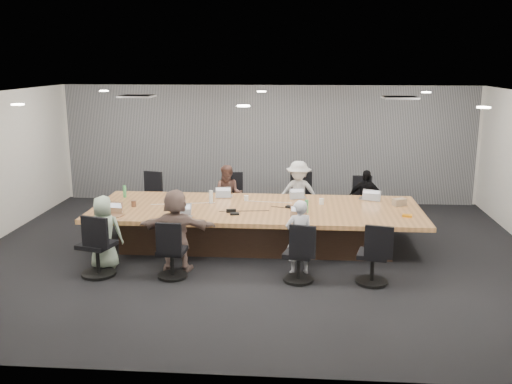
# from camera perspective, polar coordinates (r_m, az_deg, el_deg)

# --- Properties ---
(floor) EXTENTS (10.00, 8.00, 0.00)m
(floor) POSITION_cam_1_polar(r_m,az_deg,el_deg) (10.22, -0.18, -6.25)
(floor) COLOR black
(floor) RESTS_ON ground
(ceiling) EXTENTS (10.00, 8.00, 0.00)m
(ceiling) POSITION_cam_1_polar(r_m,az_deg,el_deg) (9.66, -0.19, 9.62)
(ceiling) COLOR white
(ceiling) RESTS_ON wall_back
(wall_back) EXTENTS (10.00, 0.00, 2.80)m
(wall_back) POSITION_cam_1_polar(r_m,az_deg,el_deg) (13.78, 1.17, 4.81)
(wall_back) COLOR beige
(wall_back) RESTS_ON ground
(wall_front) EXTENTS (10.00, 0.00, 2.80)m
(wall_front) POSITION_cam_1_polar(r_m,az_deg,el_deg) (6.00, -3.30, -6.26)
(wall_front) COLOR beige
(wall_front) RESTS_ON ground
(curtain) EXTENTS (9.80, 0.04, 2.80)m
(curtain) POSITION_cam_1_polar(r_m,az_deg,el_deg) (13.70, 1.15, 4.76)
(curtain) COLOR slate
(curtain) RESTS_ON ground
(conference_table) EXTENTS (6.00, 2.20, 0.74)m
(conference_table) POSITION_cam_1_polar(r_m,az_deg,el_deg) (10.57, 0.04, -3.30)
(conference_table) COLOR #362318
(conference_table) RESTS_ON ground
(chair_0) EXTENTS (0.67, 0.67, 0.80)m
(chair_0) POSITION_cam_1_polar(r_m,az_deg,el_deg) (12.58, -10.14, -0.83)
(chair_0) COLOR black
(chair_0) RESTS_ON ground
(chair_1) EXTENTS (0.61, 0.61, 0.82)m
(chair_1) POSITION_cam_1_polar(r_m,az_deg,el_deg) (12.27, -2.56, -0.95)
(chair_1) COLOR black
(chair_1) RESTS_ON ground
(chair_2) EXTENTS (0.70, 0.70, 0.86)m
(chair_2) POSITION_cam_1_polar(r_m,az_deg,el_deg) (12.17, 4.26, -0.99)
(chair_2) COLOR black
(chair_2) RESTS_ON ground
(chair_3) EXTENTS (0.54, 0.54, 0.75)m
(chair_3) POSITION_cam_1_polar(r_m,az_deg,el_deg) (12.26, 10.64, -1.34)
(chair_3) COLOR black
(chair_3) RESTS_ON ground
(chair_4) EXTENTS (0.72, 0.72, 0.86)m
(chair_4) POSITION_cam_1_polar(r_m,az_deg,el_deg) (9.47, -15.60, -5.59)
(chair_4) COLOR black
(chair_4) RESTS_ON ground
(chair_5) EXTENTS (0.52, 0.52, 0.73)m
(chair_5) POSITION_cam_1_polar(r_m,az_deg,el_deg) (9.15, -8.40, -6.31)
(chair_5) COLOR black
(chair_5) RESTS_ON ground
(chair_6) EXTENTS (0.61, 0.61, 0.75)m
(chair_6) POSITION_cam_1_polar(r_m,az_deg,el_deg) (8.93, 4.28, -6.65)
(chair_6) COLOR black
(chair_6) RESTS_ON ground
(chair_7) EXTENTS (0.63, 0.63, 0.78)m
(chair_7) POSITION_cam_1_polar(r_m,az_deg,el_deg) (9.00, 11.59, -6.62)
(chair_7) COLOR black
(chair_7) RESTS_ON ground
(person_1) EXTENTS (0.64, 0.51, 1.27)m
(person_1) POSITION_cam_1_polar(r_m,az_deg,el_deg) (11.88, -2.77, -0.32)
(person_1) COLOR brown
(person_1) RESTS_ON ground
(laptop_1) EXTENTS (0.31, 0.23, 0.02)m
(laptop_1) POSITION_cam_1_polar(r_m,az_deg,el_deg) (11.32, -3.13, -0.39)
(laptop_1) COLOR #B2B2B7
(laptop_1) RESTS_ON conference_table
(person_2) EXTENTS (0.95, 0.62, 1.37)m
(person_2) POSITION_cam_1_polar(r_m,az_deg,el_deg) (11.77, 4.27, -0.20)
(person_2) COLOR #B7B7B7
(person_2) RESTS_ON ground
(laptop_2) EXTENTS (0.32, 0.25, 0.02)m
(laptop_2) POSITION_cam_1_polar(r_m,az_deg,el_deg) (11.22, 4.26, -0.53)
(laptop_2) COLOR #B2B2B7
(laptop_2) RESTS_ON conference_table
(person_3) EXTENTS (0.75, 0.43, 1.21)m
(person_3) POSITION_cam_1_polar(r_m,az_deg,el_deg) (11.87, 10.86, -0.69)
(person_3) COLOR black
(person_3) RESTS_ON ground
(laptop_3) EXTENTS (0.39, 0.31, 0.02)m
(laptop_3) POSITION_cam_1_polar(r_m,az_deg,el_deg) (11.30, 11.18, -0.65)
(laptop_3) COLOR #B2B2B7
(laptop_3) RESTS_ON conference_table
(person_4) EXTENTS (0.64, 0.46, 1.23)m
(person_4) POSITION_cam_1_polar(r_m,az_deg,el_deg) (9.73, -14.97, -3.91)
(person_4) COLOR #98B095
(person_4) RESTS_ON ground
(laptop_4) EXTENTS (0.32, 0.25, 0.02)m
(laptop_4) POSITION_cam_1_polar(r_m,az_deg,el_deg) (10.19, -14.01, -2.30)
(laptop_4) COLOR #8C6647
(laptop_4) RESTS_ON conference_table
(person_5) EXTENTS (1.27, 0.41, 1.37)m
(person_5) POSITION_cam_1_polar(r_m,az_deg,el_deg) (9.38, -8.00, -3.77)
(person_5) COLOR #795F56
(person_5) RESTS_ON ground
(laptop_5) EXTENTS (0.31, 0.23, 0.02)m
(laptop_5) POSITION_cam_1_polar(r_m,az_deg,el_deg) (9.88, -7.33, -2.49)
(laptop_5) COLOR #B2B2B7
(laptop_5) RESTS_ON conference_table
(person_6) EXTENTS (0.51, 0.40, 1.23)m
(person_6) POSITION_cam_1_polar(r_m,az_deg,el_deg) (9.19, 4.32, -4.51)
(person_6) COLOR silver
(person_6) RESTS_ON ground
(laptop_6) EXTENTS (0.30, 0.22, 0.02)m
(laptop_6) POSITION_cam_1_polar(r_m,az_deg,el_deg) (9.68, 4.35, -2.76)
(laptop_6) COLOR #8C6647
(laptop_6) RESTS_ON conference_table
(bottle_green_left) EXTENTS (0.07, 0.07, 0.24)m
(bottle_green_left) POSITION_cam_1_polar(r_m,az_deg,el_deg) (11.50, -13.01, 0.07)
(bottle_green_left) COLOR #46A45A
(bottle_green_left) RESTS_ON conference_table
(bottle_green_right) EXTENTS (0.07, 0.07, 0.24)m
(bottle_green_right) POSITION_cam_1_polar(r_m,az_deg,el_deg) (10.11, 5.08, -1.44)
(bottle_green_right) COLOR #46A45A
(bottle_green_right) RESTS_ON conference_table
(bottle_clear) EXTENTS (0.08, 0.08, 0.25)m
(bottle_clear) POSITION_cam_1_polar(r_m,az_deg,el_deg) (10.78, -4.53, -0.48)
(bottle_clear) COLOR silver
(bottle_clear) RESTS_ON conference_table
(cup_white_far) EXTENTS (0.10, 0.10, 0.10)m
(cup_white_far) POSITION_cam_1_polar(r_m,az_deg,el_deg) (10.94, -0.98, -0.62)
(cup_white_far) COLOR white
(cup_white_far) RESTS_ON conference_table
(cup_white_near) EXTENTS (0.11, 0.11, 0.11)m
(cup_white_near) POSITION_cam_1_polar(r_m,az_deg,el_deg) (10.74, 6.57, -0.94)
(cup_white_near) COLOR white
(cup_white_near) RESTS_ON conference_table
(mug_brown) EXTENTS (0.11, 0.11, 0.11)m
(mug_brown) POSITION_cam_1_polar(r_m,az_deg,el_deg) (10.76, -12.13, -1.14)
(mug_brown) COLOR brown
(mug_brown) RESTS_ON conference_table
(mic_left) EXTENTS (0.17, 0.13, 0.03)m
(mic_left) POSITION_cam_1_polar(r_m,az_deg,el_deg) (9.98, -2.16, -2.19)
(mic_left) COLOR black
(mic_left) RESTS_ON conference_table
(mic_right) EXTENTS (0.18, 0.15, 0.03)m
(mic_right) POSITION_cam_1_polar(r_m,az_deg,el_deg) (10.48, 3.44, -1.46)
(mic_right) COLOR black
(mic_right) RESTS_ON conference_table
(stapler) EXTENTS (0.18, 0.07, 0.07)m
(stapler) POSITION_cam_1_polar(r_m,az_deg,el_deg) (10.11, -2.51, -1.89)
(stapler) COLOR black
(stapler) RESTS_ON conference_table
(canvas_bag) EXTENTS (0.28, 0.24, 0.13)m
(canvas_bag) POSITION_cam_1_polar(r_m,az_deg,el_deg) (10.92, 14.15, -0.99)
(canvas_bag) COLOR #9C8468
(canvas_bag) RESTS_ON conference_table
(snack_packet) EXTENTS (0.18, 0.14, 0.04)m
(snack_packet) POSITION_cam_1_polar(r_m,az_deg,el_deg) (10.19, 14.89, -2.30)
(snack_packet) COLOR orange
(snack_packet) RESTS_ON conference_table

